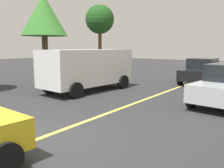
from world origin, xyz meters
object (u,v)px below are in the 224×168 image
at_px(car_black_near_curb, 202,71).
at_px(tree_centre_verge, 100,20).
at_px(tree_right_verge, 44,16).
at_px(white_van, 88,67).

relative_size(car_black_near_curb, tree_centre_verge, 0.75).
bearing_deg(tree_right_verge, car_black_near_curb, -48.72).
relative_size(white_van, tree_centre_verge, 0.93).
bearing_deg(white_van, tree_right_verge, 92.30).
xyz_separation_m(car_black_near_curb, tree_right_verge, (-6.49, 7.39, 3.32)).
bearing_deg(car_black_near_curb, white_van, 146.79).
height_order(car_black_near_curb, tree_right_verge, tree_right_verge).
relative_size(tree_centre_verge, tree_right_verge, 1.07).
height_order(car_black_near_curb, tree_centre_verge, tree_centre_verge).
bearing_deg(car_black_near_curb, tree_right_verge, 131.28).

